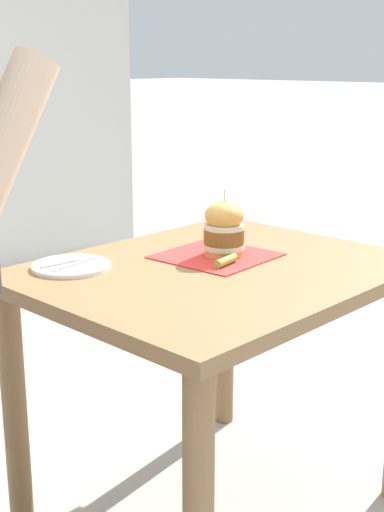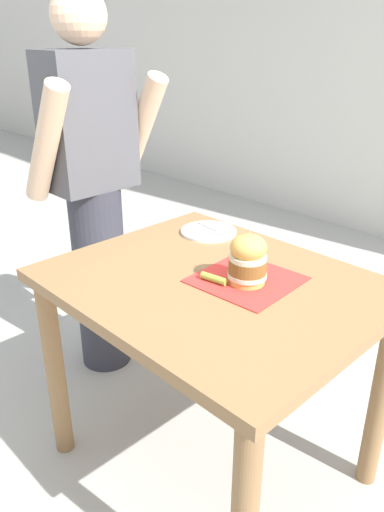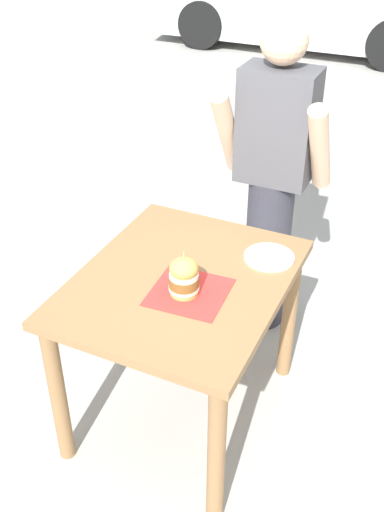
{
  "view_description": "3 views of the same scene",
  "coord_description": "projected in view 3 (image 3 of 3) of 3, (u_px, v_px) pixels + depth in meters",
  "views": [
    {
      "loc": [
        -1.28,
        1.44,
        1.35
      ],
      "look_at": [
        0.0,
        0.1,
        0.84
      ],
      "focal_mm": 50.0,
      "sensor_mm": 36.0,
      "label": 1
    },
    {
      "loc": [
        -1.05,
        -0.98,
        1.52
      ],
      "look_at": [
        0.0,
        0.1,
        0.84
      ],
      "focal_mm": 35.0,
      "sensor_mm": 36.0,
      "label": 2
    },
    {
      "loc": [
        0.9,
        -1.82,
        2.25
      ],
      "look_at": [
        0.0,
        0.1,
        0.84
      ],
      "focal_mm": 42.0,
      "sensor_mm": 36.0,
      "label": 3
    }
  ],
  "objects": [
    {
      "name": "pickle_spear",
      "position": [
        176.0,
        276.0,
        2.48
      ],
      "size": [
        0.04,
        0.09,
        0.02
      ],
      "primitive_type": "cylinder",
      "rotation": [
        0.0,
        1.57,
        1.74
      ],
      "color": "#8EA83D",
      "rests_on": "serving_paper"
    },
    {
      "name": "side_plate_with_forks",
      "position": [
        269.0,
        257.0,
        2.62
      ],
      "size": [
        0.22,
        0.22,
        0.02
      ],
      "color": "white",
      "rests_on": "patio_table"
    },
    {
      "name": "sandwich",
      "position": [
        184.0,
        277.0,
        2.36
      ],
      "size": [
        0.12,
        0.12,
        0.2
      ],
      "color": "gold",
      "rests_on": "serving_paper"
    },
    {
      "name": "diner_across_table",
      "position": [
        272.0,
        182.0,
        3.03
      ],
      "size": [
        0.55,
        0.35,
        1.69
      ],
      "color": "#33333D",
      "rests_on": "ground"
    },
    {
      "name": "ground_plane",
      "position": [
        183.0,
        409.0,
        2.93
      ],
      "size": [
        80.0,
        80.0,
        0.0
      ],
      "primitive_type": "plane",
      "color": "#ADAAA3"
    },
    {
      "name": "patio_table",
      "position": [
        182.0,
        304.0,
        2.57
      ],
      "size": [
        0.84,
        1.03,
        0.79
      ],
      "color": "olive",
      "rests_on": "ground"
    },
    {
      "name": "serving_paper",
      "position": [
        189.0,
        292.0,
        2.41
      ],
      "size": [
        0.32,
        0.32,
        0.0
      ],
      "primitive_type": "cube",
      "rotation": [
        0.0,
        0.0,
        0.06
      ],
      "color": "red",
      "rests_on": "patio_table"
    }
  ]
}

